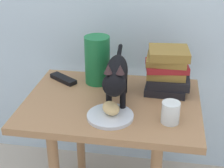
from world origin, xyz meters
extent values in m
cube|color=#9E724C|center=(0.00, 0.00, 0.57)|extent=(0.74, 0.55, 0.03)
cylinder|color=#9E724C|center=(-0.21, 0.21, 0.28)|extent=(0.04, 0.04, 0.55)
cylinder|color=#9E724C|center=(0.21, 0.21, 0.28)|extent=(0.04, 0.04, 0.55)
cylinder|color=silver|center=(0.02, -0.13, 0.59)|extent=(0.18, 0.18, 0.01)
ellipsoid|color=#E0BC7A|center=(0.02, -0.13, 0.62)|extent=(0.10, 0.10, 0.05)
cylinder|color=black|center=(0.06, -0.07, 0.63)|extent=(0.02, 0.02, 0.10)
cylinder|color=black|center=(0.00, -0.08, 0.63)|extent=(0.02, 0.02, 0.10)
cylinder|color=black|center=(0.04, 0.09, 0.63)|extent=(0.02, 0.02, 0.10)
cylinder|color=black|center=(-0.02, 0.08, 0.63)|extent=(0.02, 0.02, 0.10)
ellipsoid|color=black|center=(0.02, 0.01, 0.72)|extent=(0.11, 0.27, 0.11)
sphere|color=black|center=(0.03, -0.14, 0.73)|extent=(0.09, 0.09, 0.09)
cone|color=#332224|center=(0.05, -0.14, 0.79)|extent=(0.03, 0.03, 0.03)
cone|color=#332224|center=(0.01, -0.14, 0.79)|extent=(0.03, 0.03, 0.03)
cylinder|color=black|center=(0.00, 0.21, 0.73)|extent=(0.03, 0.16, 0.02)
cube|color=black|center=(0.22, 0.12, 0.60)|extent=(0.18, 0.16, 0.03)
cube|color=black|center=(0.23, 0.13, 0.64)|extent=(0.18, 0.14, 0.04)
cube|color=olive|center=(0.22, 0.14, 0.67)|extent=(0.17, 0.14, 0.03)
cube|color=maroon|center=(0.22, 0.13, 0.70)|extent=(0.20, 0.16, 0.03)
cube|color=olive|center=(0.22, 0.14, 0.73)|extent=(0.17, 0.15, 0.03)
cube|color=olive|center=(0.22, 0.13, 0.76)|extent=(0.18, 0.16, 0.04)
cylinder|color=#196B38|center=(-0.10, 0.17, 0.70)|extent=(0.12, 0.12, 0.22)
cylinder|color=silver|center=(0.24, -0.13, 0.63)|extent=(0.07, 0.07, 0.08)
cylinder|color=silver|center=(0.24, -0.13, 0.61)|extent=(0.06, 0.06, 0.04)
cube|color=black|center=(-0.26, 0.16, 0.59)|extent=(0.15, 0.12, 0.02)
camera|label=1|loc=(0.21, -1.25, 1.29)|focal=54.49mm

